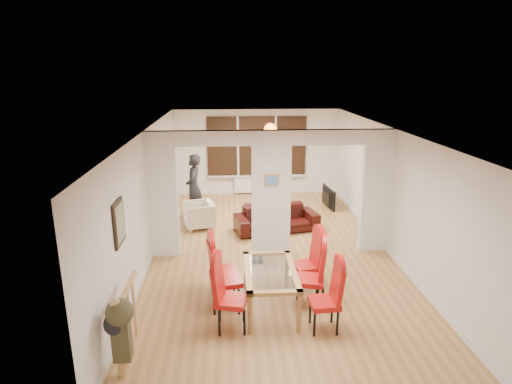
{
  "coord_description": "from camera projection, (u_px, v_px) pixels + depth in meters",
  "views": [
    {
      "loc": [
        -0.85,
        -8.38,
        3.76
      ],
      "look_at": [
        -0.27,
        0.6,
        1.16
      ],
      "focal_mm": 30.0,
      "sensor_mm": 36.0,
      "label": 1
    }
  ],
  "objects": [
    {
      "name": "bottle",
      "position": [
        271.0,
        201.0,
        11.3
      ],
      "size": [
        0.07,
        0.07,
        0.28
      ],
      "primitive_type": "cylinder",
      "color": "#143F19",
      "rests_on": "coffee_table"
    },
    {
      "name": "pendant_light",
      "position": [
        270.0,
        130.0,
        11.72
      ],
      "size": [
        0.36,
        0.36,
        0.36
      ],
      "primitive_type": "sphere",
      "color": "orange",
      "rests_on": "room_walls"
    },
    {
      "name": "dining_chair_rb",
      "position": [
        310.0,
        275.0,
        6.92
      ],
      "size": [
        0.52,
        0.52,
        1.08
      ],
      "primitive_type": null,
      "rotation": [
        0.0,
        0.0,
        -0.22
      ],
      "color": "#B01411",
      "rests_on": "floor"
    },
    {
      "name": "radiator",
      "position": [
        257.0,
        185.0,
        13.27
      ],
      "size": [
        1.4,
        0.08,
        0.5
      ],
      "primitive_type": "cube",
      "color": "white",
      "rests_on": "floor"
    },
    {
      "name": "floor",
      "position": [
        270.0,
        252.0,
        9.13
      ],
      "size": [
        5.0,
        9.0,
        0.01
      ],
      "primitive_type": "cube",
      "color": "#AC7C45",
      "rests_on": "ground"
    },
    {
      "name": "pillar_photo",
      "position": [
        272.0,
        180.0,
        8.59
      ],
      "size": [
        0.3,
        0.03,
        0.25
      ],
      "primitive_type": "cube",
      "color": "#4C8CD8",
      "rests_on": "divider_wall"
    },
    {
      "name": "wall_poster",
      "position": [
        119.0,
        223.0,
        6.23
      ],
      "size": [
        0.04,
        0.52,
        0.67
      ],
      "primitive_type": "cube",
      "color": "gray",
      "rests_on": "room_walls"
    },
    {
      "name": "shoes",
      "position": [
        257.0,
        260.0,
        8.63
      ],
      "size": [
        0.22,
        0.24,
        0.09
      ],
      "primitive_type": null,
      "color": "black",
      "rests_on": "floor"
    },
    {
      "name": "coffee_table",
      "position": [
        264.0,
        210.0,
        11.42
      ],
      "size": [
        1.16,
        0.69,
        0.25
      ],
      "primitive_type": null,
      "rotation": [
        0.0,
        0.0,
        -0.14
      ],
      "color": "#301D10",
      "rests_on": "floor"
    },
    {
      "name": "dining_table",
      "position": [
        270.0,
        289.0,
        6.88
      ],
      "size": [
        0.82,
        1.46,
        0.68
      ],
      "primitive_type": null,
      "color": "#A7763D",
      "rests_on": "floor"
    },
    {
      "name": "armchair",
      "position": [
        199.0,
        215.0,
        10.44
      ],
      "size": [
        0.84,
        0.86,
        0.65
      ],
      "primitive_type": "imported",
      "rotation": [
        0.0,
        0.0,
        -1.33
      ],
      "color": "beige",
      "rests_on": "floor"
    },
    {
      "name": "dining_chair_ra",
      "position": [
        324.0,
        298.0,
        6.28
      ],
      "size": [
        0.44,
        0.44,
        1.05
      ],
      "primitive_type": null,
      "rotation": [
        0.0,
        0.0,
        0.05
      ],
      "color": "#B01411",
      "rests_on": "floor"
    },
    {
      "name": "bowl",
      "position": [
        259.0,
        205.0,
        11.37
      ],
      "size": [
        0.21,
        0.21,
        0.05
      ],
      "primitive_type": "imported",
      "color": "#301D10",
      "rests_on": "coffee_table"
    },
    {
      "name": "person",
      "position": [
        194.0,
        187.0,
        10.92
      ],
      "size": [
        0.64,
        0.45,
        1.7
      ],
      "primitive_type": "imported",
      "rotation": [
        0.0,
        0.0,
        -1.64
      ],
      "color": "black",
      "rests_on": "floor"
    },
    {
      "name": "divider_wall",
      "position": [
        271.0,
        193.0,
        8.77
      ],
      "size": [
        5.0,
        0.18,
        2.6
      ],
      "primitive_type": "cube",
      "color": "white",
      "rests_on": "floor"
    },
    {
      "name": "dining_chair_rc",
      "position": [
        306.0,
        262.0,
        7.44
      ],
      "size": [
        0.5,
        0.5,
        1.05
      ],
      "primitive_type": null,
      "rotation": [
        0.0,
        0.0,
        0.21
      ],
      "color": "#B01411",
      "rests_on": "floor"
    },
    {
      "name": "dining_chair_la",
      "position": [
        231.0,
        295.0,
        6.28
      ],
      "size": [
        0.54,
        0.54,
        1.11
      ],
      "primitive_type": null,
      "rotation": [
        0.0,
        0.0,
        -0.25
      ],
      "color": "#B01411",
      "rests_on": "floor"
    },
    {
      "name": "bay_window_blinds",
      "position": [
        257.0,
        146.0,
        12.97
      ],
      "size": [
        3.0,
        0.08,
        1.8
      ],
      "primitive_type": "cube",
      "color": "black",
      "rests_on": "room_walls"
    },
    {
      "name": "sofa",
      "position": [
        277.0,
        219.0,
        10.28
      ],
      "size": [
        2.1,
        1.19,
        0.58
      ],
      "primitive_type": "imported",
      "rotation": [
        0.0,
        0.0,
        0.22
      ],
      "color": "black",
      "rests_on": "floor"
    },
    {
      "name": "dining_chair_lc",
      "position": [
        224.0,
        267.0,
        7.26
      ],
      "size": [
        0.45,
        0.45,
        1.05
      ],
      "primitive_type": null,
      "rotation": [
        0.0,
        0.0,
        0.08
      ],
      "color": "#B01411",
      "rests_on": "floor"
    },
    {
      "name": "television",
      "position": [
        325.0,
        198.0,
        12.0
      ],
      "size": [
        0.98,
        0.23,
        0.56
      ],
      "primitive_type": "imported",
      "rotation": [
        0.0,
        0.0,
        1.67
      ],
      "color": "black",
      "rests_on": "floor"
    },
    {
      "name": "room_walls",
      "position": [
        271.0,
        193.0,
        8.77
      ],
      "size": [
        5.0,
        9.0,
        2.6
      ],
      "primitive_type": null,
      "color": "silver",
      "rests_on": "floor"
    },
    {
      "name": "dining_chair_lb",
      "position": [
        226.0,
        275.0,
        6.82
      ],
      "size": [
        0.55,
        0.55,
        1.17
      ],
      "primitive_type": null,
      "rotation": [
        0.0,
        0.0,
        0.2
      ],
      "color": "#B01411",
      "rests_on": "floor"
    },
    {
      "name": "stair_newel",
      "position": [
        128.0,
        316.0,
        5.77
      ],
      "size": [
        0.4,
        1.2,
        1.1
      ],
      "primitive_type": null,
      "color": "tan",
      "rests_on": "floor"
    }
  ]
}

